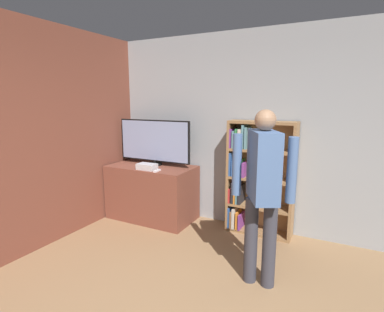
{
  "coord_description": "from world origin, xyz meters",
  "views": [
    {
      "loc": [
        0.85,
        -1.16,
        1.79
      ],
      "look_at": [
        -0.75,
        1.93,
        1.13
      ],
      "focal_mm": 28.0,
      "sensor_mm": 36.0,
      "label": 1
    }
  ],
  "objects_px": {
    "game_console": "(147,167)",
    "bookshelf": "(254,178)",
    "person": "(263,184)",
    "television": "(154,142)"
  },
  "relations": [
    {
      "from": "game_console",
      "to": "person",
      "type": "relative_size",
      "value": 0.16
    },
    {
      "from": "bookshelf",
      "to": "person",
      "type": "bearing_deg",
      "value": -71.08
    },
    {
      "from": "game_console",
      "to": "bookshelf",
      "type": "bearing_deg",
      "value": 17.27
    },
    {
      "from": "game_console",
      "to": "bookshelf",
      "type": "xyz_separation_m",
      "value": [
        1.43,
        0.44,
        -0.09
      ]
    },
    {
      "from": "game_console",
      "to": "bookshelf",
      "type": "relative_size",
      "value": 0.18
    },
    {
      "from": "game_console",
      "to": "bookshelf",
      "type": "distance_m",
      "value": 1.5
    },
    {
      "from": "television",
      "to": "person",
      "type": "distance_m",
      "value": 2.14
    },
    {
      "from": "television",
      "to": "bookshelf",
      "type": "bearing_deg",
      "value": 5.21
    },
    {
      "from": "person",
      "to": "game_console",
      "type": "bearing_deg",
      "value": -138.64
    },
    {
      "from": "game_console",
      "to": "person",
      "type": "xyz_separation_m",
      "value": [
        1.82,
        -0.69,
        0.16
      ]
    }
  ]
}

